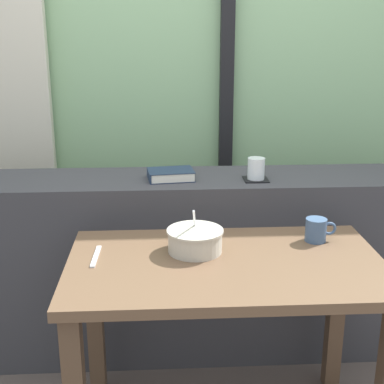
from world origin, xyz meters
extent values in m
cube|color=#8EBC89|center=(0.00, 1.25, 1.40)|extent=(4.80, 0.08, 2.80)
cube|color=black|center=(0.17, 1.18, 1.30)|extent=(0.07, 0.05, 2.60)
cube|color=#38383D|center=(0.00, 0.55, 0.41)|extent=(2.80, 0.37, 0.82)
cube|color=brown|center=(-0.44, 0.23, 0.33)|extent=(0.06, 0.06, 0.65)
cube|color=brown|center=(0.51, 0.23, 0.33)|extent=(0.06, 0.06, 0.65)
cube|color=brown|center=(0.03, -0.03, 0.67)|extent=(1.06, 0.61, 0.03)
cube|color=black|center=(0.22, 0.49, 0.82)|extent=(0.10, 0.10, 0.00)
cylinder|color=white|center=(0.22, 0.49, 0.87)|extent=(0.07, 0.07, 0.09)
cylinder|color=orange|center=(0.22, 0.49, 0.85)|extent=(0.06, 0.06, 0.05)
cube|color=#1E2D47|center=(-0.13, 0.52, 0.82)|extent=(0.20, 0.15, 0.00)
cube|color=silver|center=(-0.13, 0.52, 0.84)|extent=(0.19, 0.15, 0.03)
cube|color=#1E2D47|center=(-0.13, 0.52, 0.86)|extent=(0.20, 0.15, 0.00)
cube|color=#1E2D47|center=(-0.23, 0.51, 0.84)|extent=(0.02, 0.13, 0.04)
cylinder|color=#BCB7A8|center=(-0.06, 0.06, 0.73)|extent=(0.19, 0.19, 0.08)
cylinder|color=#BCB7A8|center=(-0.06, 0.06, 0.76)|extent=(0.20, 0.20, 0.01)
cylinder|color=#9E5B33|center=(-0.06, 0.06, 0.72)|extent=(0.16, 0.16, 0.06)
cylinder|color=silver|center=(-0.06, 0.09, 0.78)|extent=(0.02, 0.12, 0.13)
ellipsoid|color=silver|center=(-0.06, 0.11, 0.74)|extent=(0.03, 0.05, 0.01)
cube|color=silver|center=(-0.40, 0.03, 0.69)|extent=(0.02, 0.17, 0.01)
cylinder|color=#3D567A|center=(0.38, 0.13, 0.73)|extent=(0.08, 0.08, 0.08)
torus|color=#3D567A|center=(0.43, 0.13, 0.74)|extent=(0.05, 0.01, 0.05)
camera|label=1|loc=(-0.17, -1.67, 1.44)|focal=50.75mm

